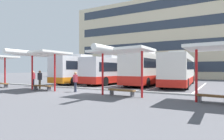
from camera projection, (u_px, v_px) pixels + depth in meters
ground_plane at (84, 92)px, 15.69m from camera, size 160.00×160.00×0.00m
terminal_building at (173, 40)px, 42.97m from camera, size 42.59×11.84×19.06m
coach_bus_0 at (90, 70)px, 26.16m from camera, size 3.25×12.03×3.63m
coach_bus_1 at (118, 71)px, 25.27m from camera, size 3.49×12.37×3.44m
coach_bus_2 at (150, 70)px, 23.17m from camera, size 2.80×11.43×3.78m
coach_bus_3 at (179, 70)px, 21.35m from camera, size 3.28×11.54×3.61m
lane_stripe_0 at (79, 82)px, 27.19m from camera, size 0.16×14.00×0.01m
lane_stripe_1 at (103, 83)px, 25.29m from camera, size 0.16×14.00×0.01m
lane_stripe_2 at (130, 84)px, 23.39m from camera, size 0.16×14.00×0.01m
lane_stripe_3 at (162, 86)px, 21.49m from camera, size 0.16×14.00×0.01m
lane_stripe_4 at (201, 87)px, 19.59m from camera, size 0.16×14.00×0.01m
bench_1 at (2, 84)px, 19.34m from camera, size 1.78×0.51×0.45m
waiting_shelter_1 at (40, 54)px, 16.47m from camera, size 3.76×5.10×3.27m
bench_2 at (42, 86)px, 16.64m from camera, size 1.90×0.46×0.45m
waiting_shelter_2 at (119, 52)px, 12.92m from camera, size 3.94×4.62×3.18m
bench_3 at (122, 91)px, 13.23m from camera, size 1.95×0.57×0.45m
bench_4 at (212, 97)px, 10.38m from camera, size 1.59×0.63×0.45m
platform_kerb at (97, 89)px, 17.29m from camera, size 44.00×0.24×0.12m
waiting_passenger_0 at (75, 81)px, 15.57m from camera, size 0.50×0.42×1.57m
waiting_passenger_1 at (33, 78)px, 20.40m from camera, size 0.51×0.35×1.60m
waiting_passenger_2 at (40, 78)px, 18.11m from camera, size 0.53×0.34×1.68m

